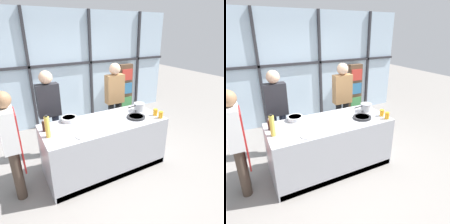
{
  "view_description": "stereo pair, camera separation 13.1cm",
  "coord_description": "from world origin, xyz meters",
  "views": [
    {
      "loc": [
        -1.39,
        -2.71,
        2.33
      ],
      "look_at": [
        0.21,
        0.1,
        1.0
      ],
      "focal_mm": 32.0,
      "sensor_mm": 36.0,
      "label": 1
    },
    {
      "loc": [
        -1.27,
        -2.77,
        2.33
      ],
      "look_at": [
        0.21,
        0.1,
        1.0
      ],
      "focal_mm": 32.0,
      "sensor_mm": 36.0,
      "label": 2
    }
  ],
  "objects": [
    {
      "name": "pepper_grinder",
      "position": [
        -0.94,
        0.15,
        0.98
      ],
      "size": [
        0.06,
        0.06,
        0.19
      ],
      "color": "#332319",
      "rests_on": "demo_island"
    },
    {
      "name": "chef",
      "position": [
        -1.42,
        0.05,
        0.92
      ],
      "size": [
        0.23,
        0.44,
        1.63
      ],
      "rotation": [
        0.0,
        0.0,
        -1.57
      ],
      "color": "#47382D",
      "rests_on": "ground_plane"
    },
    {
      "name": "mixing_bowl",
      "position": [
        -0.5,
        0.33,
        0.94
      ],
      "size": [
        0.27,
        0.27,
        0.07
      ],
      "color": "silver",
      "rests_on": "demo_island"
    },
    {
      "name": "ground_plane",
      "position": [
        0.0,
        0.0,
        0.0
      ],
      "size": [
        18.0,
        18.0,
        0.0
      ],
      "primitive_type": "plane",
      "color": "gray"
    },
    {
      "name": "saucepan",
      "position": [
        0.82,
        0.12,
        0.98
      ],
      "size": [
        0.39,
        0.21,
        0.15
      ],
      "color": "silver",
      "rests_on": "demo_island"
    },
    {
      "name": "bookshelf",
      "position": [
        1.79,
        2.09,
        0.72
      ],
      "size": [
        0.4,
        0.19,
        1.43
      ],
      "color": "brown",
      "rests_on": "ground_plane"
    },
    {
      "name": "white_plate",
      "position": [
        -0.47,
        -0.29,
        0.9
      ],
      "size": [
        0.25,
        0.25,
        0.01
      ],
      "primitive_type": "cylinder",
      "color": "white",
      "rests_on": "demo_island"
    },
    {
      "name": "spectator_center_left",
      "position": [
        0.7,
        0.85,
        0.99
      ],
      "size": [
        0.4,
        0.24,
        1.71
      ],
      "rotation": [
        0.0,
        0.0,
        3.14
      ],
      "color": "black",
      "rests_on": "ground_plane"
    },
    {
      "name": "spectator_far_left",
      "position": [
        -0.7,
        0.85,
        0.97
      ],
      "size": [
        0.4,
        0.24,
        1.68
      ],
      "rotation": [
        0.0,
        0.0,
        3.14
      ],
      "color": "#232838",
      "rests_on": "ground_plane"
    },
    {
      "name": "demo_island",
      "position": [
        0.0,
        -0.0,
        0.45
      ],
      "size": [
        2.07,
        0.89,
        0.9
      ],
      "color": "#A8AAB2",
      "rests_on": "ground_plane"
    },
    {
      "name": "frying_pan",
      "position": [
        0.57,
        -0.12,
        0.92
      ],
      "size": [
        0.4,
        0.51,
        0.03
      ],
      "color": "#232326",
      "rests_on": "demo_island"
    },
    {
      "name": "juice_glass_near",
      "position": [
        0.93,
        -0.35,
        0.96
      ],
      "size": [
        0.08,
        0.08,
        0.12
      ],
      "primitive_type": "cylinder",
      "color": "orange",
      "rests_on": "demo_island"
    },
    {
      "name": "juice_glass_far",
      "position": [
        0.93,
        -0.21,
        0.96
      ],
      "size": [
        0.08,
        0.08,
        0.12
      ],
      "primitive_type": "cylinder",
      "color": "orange",
      "rests_on": "demo_island"
    },
    {
      "name": "back_window_wall",
      "position": [
        0.0,
        2.27,
        1.4
      ],
      "size": [
        6.4,
        0.1,
        2.8
      ],
      "color": "silver",
      "rests_on": "ground_plane"
    },
    {
      "name": "oil_bottle",
      "position": [
        -0.93,
        -0.06,
        1.06
      ],
      "size": [
        0.07,
        0.07,
        0.34
      ],
      "color": "#E0CC4C",
      "rests_on": "demo_island"
    }
  ]
}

